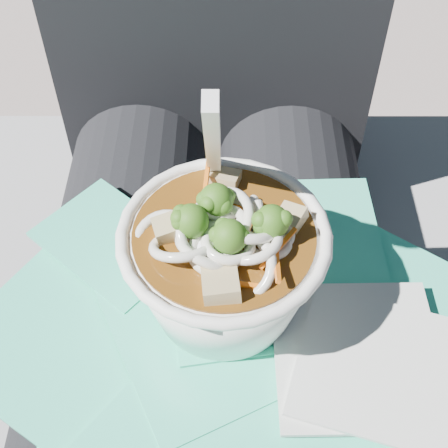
{
  "coord_description": "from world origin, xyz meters",
  "views": [
    {
      "loc": [
        0.02,
        -0.3,
        1.08
      ],
      "look_at": [
        0.01,
        -0.03,
        0.76
      ],
      "focal_mm": 50.0,
      "sensor_mm": 36.0,
      "label": 1
    }
  ],
  "objects_px": {
    "stone_ledge": "(216,350)",
    "udon_bowl": "(224,259)",
    "plastic_bag": "(223,327)",
    "lap": "(211,327)",
    "person_body": "(212,240)"
  },
  "relations": [
    {
      "from": "lap",
      "to": "plastic_bag",
      "type": "relative_size",
      "value": 1.1
    },
    {
      "from": "udon_bowl",
      "to": "lap",
      "type": "bearing_deg",
      "value": 111.26
    },
    {
      "from": "person_body",
      "to": "plastic_bag",
      "type": "height_order",
      "value": "person_body"
    },
    {
      "from": "plastic_bag",
      "to": "stone_ledge",
      "type": "bearing_deg",
      "value": 93.43
    },
    {
      "from": "stone_ledge",
      "to": "lap",
      "type": "distance_m",
      "value": 0.36
    },
    {
      "from": "stone_ledge",
      "to": "person_body",
      "type": "xyz_separation_m",
      "value": [
        -0.0,
        -0.06,
        0.34
      ]
    },
    {
      "from": "lap",
      "to": "person_body",
      "type": "bearing_deg",
      "value": 90.0
    },
    {
      "from": "stone_ledge",
      "to": "plastic_bag",
      "type": "bearing_deg",
      "value": -86.57
    },
    {
      "from": "stone_ledge",
      "to": "plastic_bag",
      "type": "relative_size",
      "value": 2.29
    },
    {
      "from": "person_body",
      "to": "plastic_bag",
      "type": "distance_m",
      "value": 0.16
    },
    {
      "from": "lap",
      "to": "plastic_bag",
      "type": "xyz_separation_m",
      "value": [
        0.01,
        -0.05,
        0.09
      ]
    },
    {
      "from": "stone_ledge",
      "to": "plastic_bag",
      "type": "height_order",
      "value": "plastic_bag"
    },
    {
      "from": "person_body",
      "to": "plastic_bag",
      "type": "xyz_separation_m",
      "value": [
        0.01,
        -0.14,
        0.07
      ]
    },
    {
      "from": "lap",
      "to": "person_body",
      "type": "distance_m",
      "value": 0.09
    },
    {
      "from": "stone_ledge",
      "to": "udon_bowl",
      "type": "height_order",
      "value": "udon_bowl"
    }
  ]
}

